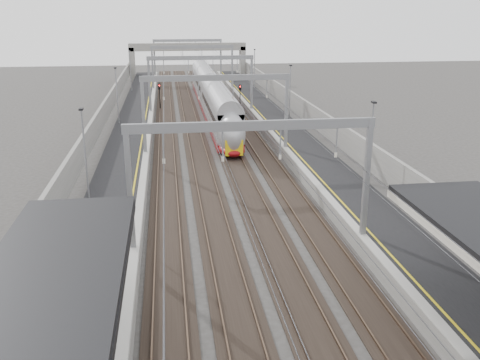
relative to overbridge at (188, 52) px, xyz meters
name	(u,v)px	position (x,y,z in m)	size (l,w,h in m)	color
platform_left	(128,149)	(-8.00, -55.00, -4.81)	(4.00, 120.00, 1.00)	black
platform_right	(296,144)	(8.00, -55.00, -4.81)	(4.00, 120.00, 1.00)	black
tracks	(214,151)	(0.00, -55.00, -5.26)	(11.40, 140.00, 0.20)	black
overhead_line	(207,78)	(0.00, -48.38, 0.83)	(13.00, 140.00, 6.60)	gray
overbridge	(188,52)	(0.00, 0.00, 0.00)	(22.00, 2.20, 6.90)	slate
wall_left	(92,139)	(-11.20, -55.00, -3.71)	(0.30, 120.00, 3.20)	slate
wall_right	(328,132)	(11.20, -55.00, -3.71)	(0.30, 120.00, 3.20)	slate
train	(213,100)	(1.50, -37.12, -3.32)	(2.55, 46.40, 4.03)	maroon
signal_green	(160,92)	(-5.20, -31.62, -2.89)	(0.32, 0.32, 3.48)	black
signal_red_near	(219,86)	(3.20, -27.10, -2.89)	(0.32, 0.32, 3.48)	black
signal_red_far	(240,93)	(5.40, -33.96, -2.89)	(0.32, 0.32, 3.48)	black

